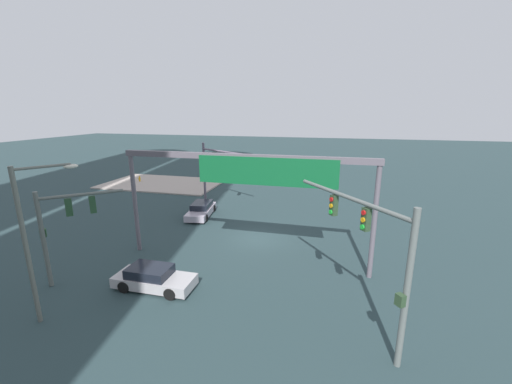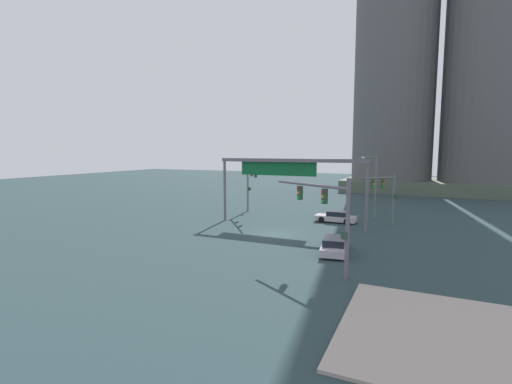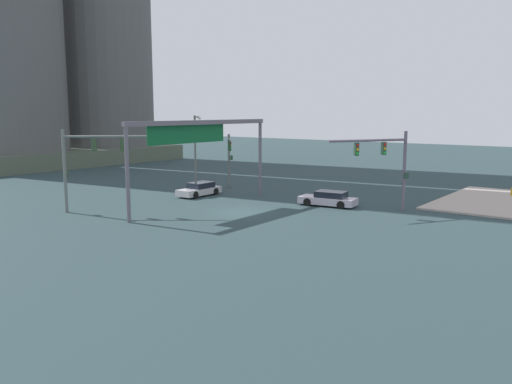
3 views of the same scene
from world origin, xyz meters
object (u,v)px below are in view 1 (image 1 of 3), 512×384
Objects in this scene: traffic_signal_near_corner at (213,163)px; traffic_signal_cross_street at (374,243)px; sedan_car_approaching at (201,210)px; sedan_car_waiting_far at (153,278)px; traffic_signal_opposite_side at (62,221)px; streetlamp_curved_arm at (32,233)px; fire_hydrant_on_curb at (140,179)px.

traffic_signal_cross_street is (-13.73, 17.58, 0.19)m from traffic_signal_near_corner.
sedan_car_waiting_far is (-2.44, 11.81, -0.00)m from sedan_car_approaching.
traffic_signal_near_corner is at bearing 178.59° from sedan_car_approaching.
traffic_signal_near_corner is 1.14× the size of traffic_signal_opposite_side.
traffic_signal_near_corner is 22.31m from traffic_signal_cross_street.
streetlamp_curved_arm is 6.04m from sedan_car_waiting_far.
sedan_car_approaching is 1.10× the size of sedan_car_waiting_far.
sedan_car_waiting_far is at bearing 45.93° from traffic_signal_cross_street.
streetlamp_curved_arm is 10.04× the size of fire_hydrant_on_curb.
sedan_car_waiting_far is (10.74, -1.19, -3.68)m from traffic_signal_cross_street.
traffic_signal_opposite_side is at bearing -64.67° from traffic_signal_near_corner.
traffic_signal_near_corner is 0.85× the size of streetlamp_curved_arm.
fire_hydrant_on_curb is (16.04, -22.60, -0.09)m from sedan_car_waiting_far.
streetlamp_curved_arm is 29.29m from fire_hydrant_on_curb.
traffic_signal_cross_street is 0.87× the size of streetlamp_curved_arm.
traffic_signal_cross_street is at bearing -6.47° from sedan_car_waiting_far.
traffic_signal_near_corner is at bearing 100.17° from sedan_car_waiting_far.
sedan_car_approaching is (-0.54, 4.58, -3.49)m from traffic_signal_near_corner.
streetlamp_curved_arm is at bearing 115.99° from fire_hydrant_on_curb.
traffic_signal_near_corner reaches higher than traffic_signal_opposite_side.
traffic_signal_near_corner is at bearing 33.08° from streetlamp_curved_arm.
traffic_signal_near_corner is 19.91m from streetlamp_curved_arm.
fire_hydrant_on_curb is at bearing 60.00° from streetlamp_curved_arm.
traffic_signal_cross_street is at bearing 138.39° from fire_hydrant_on_curb.
sedan_car_approaching is 17.35m from fire_hydrant_on_curb.
traffic_signal_opposite_side is at bearing 61.53° from streetlamp_curved_arm.
sedan_car_approaching reaches higher than fire_hydrant_on_curb.
traffic_signal_opposite_side is 1.23× the size of sedan_car_waiting_far.
fire_hydrant_on_curb is at bearing -136.59° from sedan_car_approaching.
traffic_signal_cross_street is 11.42m from sedan_car_waiting_far.
traffic_signal_opposite_side is 0.85× the size of traffic_signal_cross_street.
sedan_car_approaching is (13.19, -13.00, -3.68)m from traffic_signal_cross_street.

